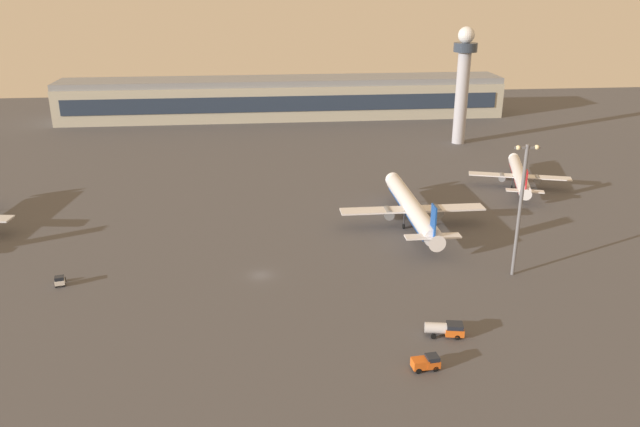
% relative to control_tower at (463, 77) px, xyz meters
% --- Properties ---
extents(ground_plane, '(416.00, 416.00, 0.00)m').
position_rel_control_tower_xyz_m(ground_plane, '(-71.46, -99.38, -23.04)').
color(ground_plane, '#4C4C51').
extents(terminal_building, '(182.20, 22.40, 16.40)m').
position_rel_control_tower_xyz_m(terminal_building, '(-59.82, 50.33, -14.94)').
color(terminal_building, '#B2AD99').
rests_on(terminal_building, ground).
extents(control_tower, '(8.00, 8.00, 39.96)m').
position_rel_control_tower_xyz_m(control_tower, '(0.00, 0.00, 0.00)').
color(control_tower, '#A8A8B2').
rests_on(control_tower, ground).
extents(airplane_mid_apron, '(34.17, 43.98, 11.31)m').
position_rel_control_tower_xyz_m(airplane_mid_apron, '(-35.44, -76.01, -18.76)').
color(airplane_mid_apron, white).
rests_on(airplane_mid_apron, ground).
extents(airplane_near_gate, '(27.37, 34.82, 9.14)m').
position_rel_control_tower_xyz_m(airplane_near_gate, '(1.29, -50.91, -19.58)').
color(airplane_near_gate, white).
rests_on(airplane_near_gate, ground).
extents(fuel_truck, '(6.57, 3.32, 2.35)m').
position_rel_control_tower_xyz_m(fuel_truck, '(-41.63, -124.94, -21.67)').
color(fuel_truck, '#D85919').
rests_on(fuel_truck, ground).
extents(pushback_tug, '(2.42, 3.39, 2.05)m').
position_rel_control_tower_xyz_m(pushback_tug, '(-109.59, -100.04, -21.97)').
color(pushback_tug, white).
rests_on(pushback_tug, ground).
extents(cargo_loader, '(4.31, 2.37, 2.25)m').
position_rel_control_tower_xyz_m(cargo_loader, '(-47.24, -133.73, -21.86)').
color(cargo_loader, '#D85919').
rests_on(cargo_loader, ground).
extents(apron_light_central, '(4.80, 0.90, 26.48)m').
position_rel_control_tower_xyz_m(apron_light_central, '(-21.83, -104.08, -7.94)').
color(apron_light_central, slate).
rests_on(apron_light_central, ground).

